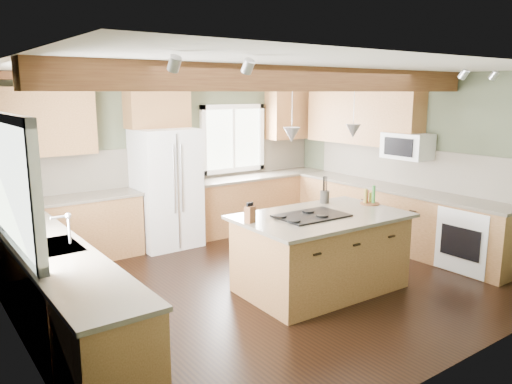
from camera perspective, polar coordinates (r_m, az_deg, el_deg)
floor at (r=6.34m, az=1.19°, el=-10.26°), size 5.60×5.60×0.00m
ceiling at (r=5.90m, az=1.30°, el=13.93°), size 5.60×5.60×0.00m
wall_back at (r=8.09m, az=-9.58°, el=3.85°), size 5.60×0.00×5.60m
wall_left at (r=4.86m, az=-26.06°, el=-2.12°), size 0.00×5.00×5.00m
wall_right at (r=7.98m, az=17.48°, el=3.38°), size 0.00×5.00×5.00m
ceiling_beam at (r=5.47m, az=4.82°, el=12.73°), size 5.55×0.26×0.26m
soffit_trim at (r=7.94m, az=-9.55°, el=12.69°), size 5.55×0.20×0.10m
backsplash_back at (r=8.09m, az=-9.51°, el=3.21°), size 5.58×0.03×0.58m
backsplash_right at (r=8.01m, az=17.09°, el=2.78°), size 0.03×3.70×0.58m
base_cab_back_left at (r=7.36m, az=-20.86°, el=-4.33°), size 2.02×0.60×0.88m
counter_back_left at (r=7.25m, az=-21.12°, el=-0.82°), size 2.06×0.64×0.04m
base_cab_back_right at (r=8.75m, az=0.24°, el=-1.14°), size 2.62×0.60×0.88m
counter_back_right at (r=8.67m, az=0.25°, el=1.83°), size 2.66×0.64×0.04m
base_cab_left at (r=5.21m, az=-22.03°, el=-10.84°), size 0.60×3.70×0.88m
counter_left at (r=5.06m, az=-22.42°, el=-6.00°), size 0.64×3.74×0.04m
base_cab_right at (r=7.93m, az=15.52°, el=-2.89°), size 0.60×3.70×0.88m
counter_right at (r=7.83m, az=15.70°, el=0.38°), size 0.64×3.74×0.04m
upper_cab_back_left at (r=7.20m, az=-23.52°, el=7.36°), size 1.40×0.35×0.90m
upper_cab_over_fridge at (r=7.74m, az=-11.21°, el=9.78°), size 0.96×0.35×0.70m
upper_cab_right at (r=8.35m, az=12.02°, el=8.47°), size 0.35×2.20×0.90m
upper_cab_back_corner at (r=9.15m, az=3.92°, el=8.92°), size 0.90×0.35×0.90m
window_left at (r=4.86m, az=-26.19°, el=0.89°), size 0.04×1.60×1.05m
window_back at (r=8.62m, az=-2.69°, el=6.12°), size 1.10×0.04×1.00m
sink at (r=5.06m, az=-22.43°, el=-5.95°), size 0.50×0.65×0.03m
faucet at (r=5.06m, az=-20.57°, el=-4.09°), size 0.02×0.02×0.28m
dishwasher at (r=4.07m, az=-17.11°, el=-17.07°), size 0.60×0.60×0.84m
oven at (r=7.23m, az=23.56°, el=-4.90°), size 0.60×0.72×0.84m
microwave at (r=7.74m, az=16.91°, el=5.05°), size 0.40×0.70×0.38m
pendant_left at (r=5.46m, az=4.11°, el=6.55°), size 0.18×0.18×0.16m
pendant_right at (r=6.08m, az=11.03°, el=6.86°), size 0.18×0.18×0.16m
refrigerator at (r=7.69m, az=-10.21°, el=0.42°), size 0.90×0.74×1.80m
island at (r=6.05m, az=7.39°, el=-7.01°), size 1.89×1.19×0.88m
island_top at (r=5.92m, az=7.50°, el=-2.78°), size 2.02×1.32×0.04m
cooktop at (r=5.81m, az=6.37°, el=-2.71°), size 0.82×0.56×0.02m
knife_block at (r=5.50m, az=-0.70°, el=-2.57°), size 0.13×0.11×0.18m
utensil_crock at (r=6.52m, az=7.85°, el=-0.56°), size 0.12×0.12×0.16m
bottle_tray at (r=6.55m, az=12.92°, el=-0.39°), size 0.25×0.25×0.23m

